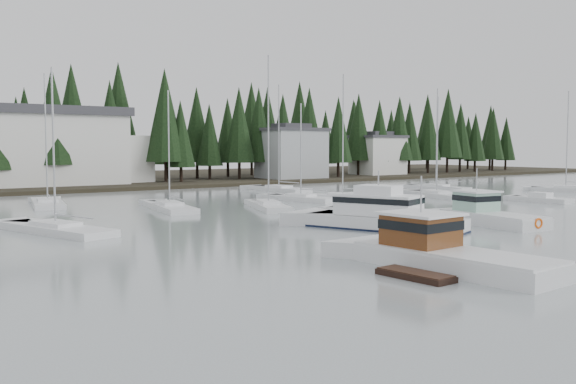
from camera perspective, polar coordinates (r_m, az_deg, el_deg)
name	(u,v)px	position (r m, az deg, el deg)	size (l,w,h in m)	color
far_shore_land	(43,183)	(111.30, -20.94, 0.78)	(240.00, 54.00, 1.00)	black
conifer_treeline	(63,186)	(100.71, -19.36, 0.50)	(200.00, 22.00, 20.00)	black
house_east_a	(291,152)	(109.24, 0.30, 3.56)	(10.60, 8.48, 9.25)	#999EA0
house_east_b	(378,154)	(124.86, 7.98, 3.36)	(9.54, 7.42, 8.25)	silver
harbor_inn	(48,147)	(96.22, -20.53, 3.75)	(29.50, 11.50, 10.90)	silver
lobster_boat_brown	(444,257)	(31.78, 13.71, -5.67)	(5.65, 10.42, 5.06)	silver
cabin_cruiser_center	(383,219)	(46.15, 8.43, -2.39)	(7.25, 11.76, 4.83)	silver
lobster_boat_teal	(488,217)	(50.75, 17.37, -2.12)	(4.29, 9.01, 4.82)	silver
sailboat_1	(48,205)	(67.66, -20.57, -1.12)	(4.65, 9.85, 13.57)	silver
sailboat_2	(436,189)	(89.38, 13.01, 0.25)	(3.68, 9.83, 14.23)	silver
sailboat_3	(279,190)	(84.69, -0.82, 0.14)	(3.60, 10.35, 14.50)	silver
sailboat_4	(437,196)	(76.88, 13.06, -0.38)	(5.50, 10.92, 12.18)	silver
sailboat_5	(170,209)	(60.70, -10.47, -1.51)	(4.44, 10.84, 11.59)	silver
sailboat_6	(566,191)	(91.72, 23.46, 0.11)	(6.46, 8.65, 13.61)	silver
sailboat_7	(56,232)	(46.75, -19.95, -3.34)	(5.64, 11.01, 11.74)	silver
sailboat_9	(343,199)	(71.12, 4.88, -0.62)	(6.66, 9.30, 14.31)	silver
sailboat_11	(269,208)	(60.74, -1.74, -1.40)	(5.54, 9.48, 14.95)	silver
sailboat_12	(301,200)	(69.65, 1.15, -0.73)	(4.33, 9.30, 11.06)	silver
runabout_1	(360,213)	(55.92, 6.38, -1.86)	(3.84, 6.66, 1.42)	silver
runabout_2	(541,201)	(73.14, 21.54, -0.72)	(2.56, 6.54, 1.42)	silver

